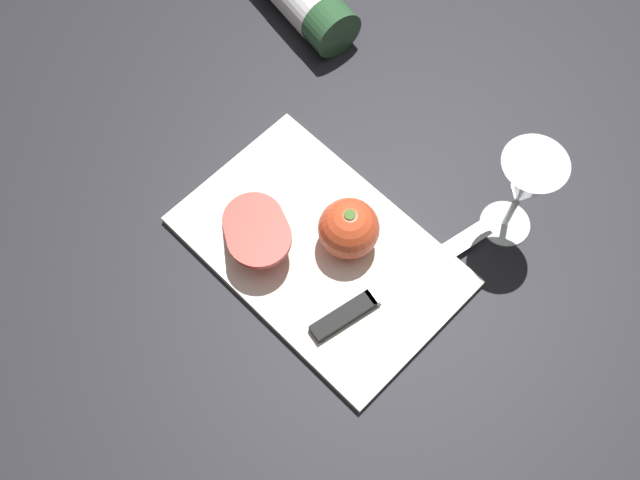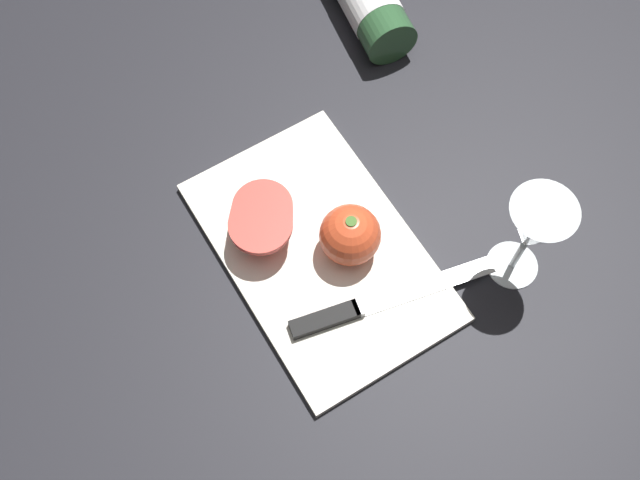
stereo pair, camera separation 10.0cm
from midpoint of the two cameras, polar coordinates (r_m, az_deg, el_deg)
name	(u,v)px [view 2 (the right image)]	position (r m, az deg, el deg)	size (l,w,h in m)	color
ground_plane	(324,273)	(1.03, 3.10, -2.85)	(3.00, 3.00, 0.00)	black
cutting_board	(320,251)	(1.04, 2.75, -1.14)	(0.39, 0.25, 0.01)	silver
wine_glass	(533,230)	(0.98, 18.74, 0.37)	(0.09, 0.09, 0.17)	silver
whole_tomato	(350,235)	(1.00, 5.18, 0.07)	(0.08, 0.08, 0.08)	#DB4C28
knife	(350,311)	(0.99, 5.19, -5.74)	(0.08, 0.29, 0.01)	silver
tomato_slice_stack_near	(262,216)	(1.02, -1.70, 1.55)	(0.13, 0.11, 0.05)	#D63D33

